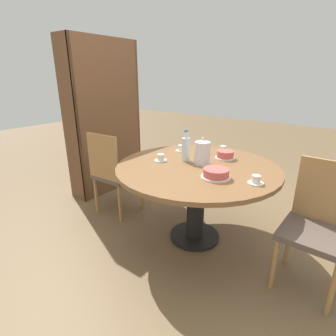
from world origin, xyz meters
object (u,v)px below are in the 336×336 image
(cup_c, at_px, (161,158))
(chair_a, at_px, (317,224))
(bookshelf, at_px, (106,120))
(cup_d, at_px, (256,180))
(cup_a, at_px, (223,149))
(cup_b, at_px, (181,149))
(coffee_pot, at_px, (202,152))
(cake_second, at_px, (225,155))
(cake_main, at_px, (216,173))
(chair_b, at_px, (113,172))
(water_bottle, at_px, (186,149))

(cup_c, bearing_deg, chair_a, -85.07)
(bookshelf, distance_m, cup_d, 2.16)
(cup_a, xyz_separation_m, cup_b, (-0.23, 0.36, 0.00))
(chair_a, xyz_separation_m, cup_d, (-0.12, 0.42, 0.26))
(coffee_pot, height_order, cup_a, coffee_pot)
(bookshelf, xyz_separation_m, cake_second, (-0.01, -1.67, -0.16))
(cake_main, xyz_separation_m, cup_c, (0.07, 0.60, -0.01))
(cup_a, bearing_deg, chair_a, -117.07)
(cup_c, bearing_deg, coffee_pot, -67.50)
(chair_b, distance_m, cake_second, 1.19)
(water_bottle, xyz_separation_m, cup_a, (0.48, -0.14, -0.09))
(cup_b, bearing_deg, cake_second, -85.73)
(bookshelf, relative_size, cup_d, 16.32)
(cup_c, bearing_deg, chair_b, 93.25)
(cup_b, bearing_deg, cake_main, -125.85)
(bookshelf, distance_m, cake_main, 1.90)
(water_bottle, bearing_deg, chair_b, 102.05)
(chair_b, distance_m, coffee_pot, 1.04)
(coffee_pot, relative_size, water_bottle, 0.85)
(bookshelf, distance_m, cake_second, 1.68)
(bookshelf, distance_m, cup_b, 1.21)
(chair_b, distance_m, water_bottle, 0.89)
(chair_a, relative_size, coffee_pot, 3.79)
(bookshelf, relative_size, cup_b, 16.32)
(bookshelf, xyz_separation_m, cake_main, (-0.50, -1.83, -0.16))
(water_bottle, distance_m, cup_d, 0.72)
(cup_a, height_order, cup_b, same)
(cake_second, xyz_separation_m, cup_d, (-0.42, -0.44, -0.01))
(coffee_pot, height_order, cup_b, coffee_pot)
(water_bottle, bearing_deg, cake_second, -42.62)
(water_bottle, distance_m, cup_a, 0.51)
(coffee_pot, relative_size, cup_b, 2.09)
(cake_second, distance_m, cup_a, 0.23)
(chair_a, relative_size, chair_b, 1.00)
(water_bottle, xyz_separation_m, cake_second, (0.28, -0.26, -0.08))
(bookshelf, xyz_separation_m, cup_c, (-0.43, -1.23, -0.17))
(cup_b, distance_m, cup_c, 0.38)
(chair_a, bearing_deg, cup_b, 170.88)
(cup_d, bearing_deg, water_bottle, 78.69)
(bookshelf, height_order, cake_second, bookshelf)
(cake_main, height_order, cake_second, cake_second)
(bookshelf, bearing_deg, cake_main, 74.62)
(chair_b, distance_m, cup_c, 0.68)
(chair_b, height_order, cake_second, chair_b)
(coffee_pot, xyz_separation_m, cup_a, (0.47, 0.03, -0.08))
(water_bottle, relative_size, cup_b, 2.46)
(bookshelf, relative_size, coffee_pot, 7.80)
(chair_a, relative_size, cake_second, 4.96)
(chair_a, distance_m, cake_main, 0.78)
(cake_main, bearing_deg, cake_second, 17.54)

